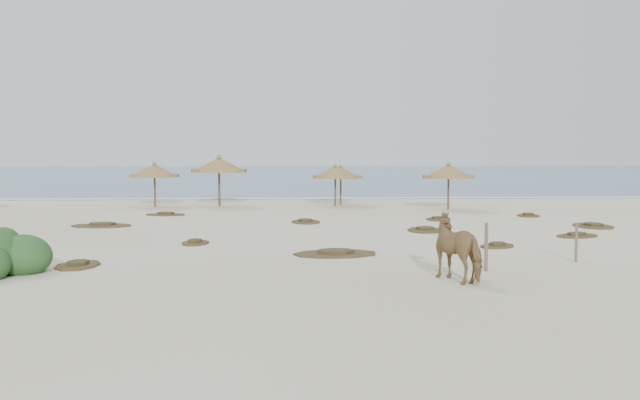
% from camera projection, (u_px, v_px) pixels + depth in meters
% --- Properties ---
extents(ground, '(160.00, 160.00, 0.00)m').
position_uv_depth(ground, '(324.00, 252.00, 23.29)').
color(ground, beige).
rests_on(ground, ground).
extents(ocean, '(200.00, 100.00, 0.01)m').
position_uv_depth(ocean, '(291.00, 174.00, 97.99)').
color(ocean, '#294F7B').
rests_on(ocean, ground).
extents(foam_line, '(70.00, 0.60, 0.01)m').
position_uv_depth(foam_line, '(301.00, 198.00, 49.19)').
color(foam_line, white).
rests_on(foam_line, ground).
extents(palapa_1, '(3.23, 3.23, 2.69)m').
position_uv_depth(palapa_1, '(155.00, 171.00, 41.77)').
color(palapa_1, brown).
rests_on(palapa_1, ground).
extents(palapa_2, '(4.05, 4.05, 3.10)m').
position_uv_depth(palapa_2, '(219.00, 166.00, 42.19)').
color(palapa_2, brown).
rests_on(palapa_2, ground).
extents(palapa_3, '(3.54, 3.54, 2.56)m').
position_uv_depth(palapa_3, '(335.00, 173.00, 42.15)').
color(palapa_3, brown).
rests_on(palapa_3, ground).
extents(palapa_4, '(3.51, 3.51, 2.50)m').
position_uv_depth(palapa_4, '(341.00, 173.00, 43.15)').
color(palapa_4, brown).
rests_on(palapa_4, ground).
extents(palapa_5, '(3.84, 3.84, 2.71)m').
position_uv_depth(palapa_5, '(449.00, 172.00, 39.61)').
color(palapa_5, brown).
rests_on(palapa_5, ground).
extents(horse, '(1.70, 2.21, 1.70)m').
position_uv_depth(horse, '(461.00, 247.00, 18.13)').
color(horse, olive).
rests_on(horse, ground).
extents(fence_post_near, '(0.12, 0.12, 1.34)m').
position_uv_depth(fence_post_near, '(486.00, 247.00, 19.50)').
color(fence_post_near, '#6A5F50').
rests_on(fence_post_near, ground).
extents(fence_post_far, '(0.10, 0.10, 1.17)m').
position_uv_depth(fence_post_far, '(576.00, 242.00, 21.17)').
color(fence_post_far, '#6A5F50').
rests_on(fence_post_far, ground).
extents(scrub_0, '(1.55, 2.20, 0.16)m').
position_uv_depth(scrub_0, '(14.00, 245.00, 24.70)').
color(scrub_0, brown).
rests_on(scrub_0, ground).
extents(scrub_1, '(2.73, 1.84, 0.16)m').
position_uv_depth(scrub_1, '(102.00, 225.00, 31.10)').
color(scrub_1, brown).
rests_on(scrub_1, ground).
extents(scrub_2, '(1.08, 1.56, 0.16)m').
position_uv_depth(scrub_2, '(195.00, 242.00, 25.29)').
color(scrub_2, brown).
rests_on(scrub_2, ground).
extents(scrub_3, '(1.83, 2.47, 0.16)m').
position_uv_depth(scrub_3, '(425.00, 230.00, 29.36)').
color(scrub_3, brown).
rests_on(scrub_3, ground).
extents(scrub_4, '(2.27, 2.02, 0.16)m').
position_uv_depth(scrub_4, '(577.00, 235.00, 27.39)').
color(scrub_4, brown).
rests_on(scrub_4, ground).
extents(scrub_5, '(1.72, 2.53, 0.16)m').
position_uv_depth(scrub_5, '(593.00, 226.00, 30.89)').
color(scrub_5, brown).
rests_on(scrub_5, ground).
extents(scrub_6, '(2.33, 1.77, 0.16)m').
position_uv_depth(scrub_6, '(166.00, 214.00, 36.43)').
color(scrub_6, brown).
rests_on(scrub_6, ground).
extents(scrub_7, '(1.40, 1.87, 0.16)m').
position_uv_depth(scrub_7, '(438.00, 219.00, 33.96)').
color(scrub_7, brown).
rests_on(scrub_7, ground).
extents(scrub_9, '(2.93, 2.10, 0.16)m').
position_uv_depth(scrub_9, '(335.00, 253.00, 22.63)').
color(scrub_9, brown).
rests_on(scrub_9, ground).
extents(scrub_10, '(1.49, 1.93, 0.16)m').
position_uv_depth(scrub_10, '(528.00, 215.00, 35.84)').
color(scrub_10, brown).
rests_on(scrub_10, ground).
extents(scrub_11, '(1.32, 1.91, 0.16)m').
position_uv_depth(scrub_11, '(78.00, 265.00, 20.36)').
color(scrub_11, brown).
rests_on(scrub_11, ground).
extents(scrub_12, '(1.80, 1.79, 0.16)m').
position_uv_depth(scrub_12, '(497.00, 245.00, 24.47)').
color(scrub_12, brown).
rests_on(scrub_12, ground).
extents(scrub_13, '(1.45, 2.12, 0.16)m').
position_uv_depth(scrub_13, '(306.00, 221.00, 32.74)').
color(scrub_13, brown).
rests_on(scrub_13, ground).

